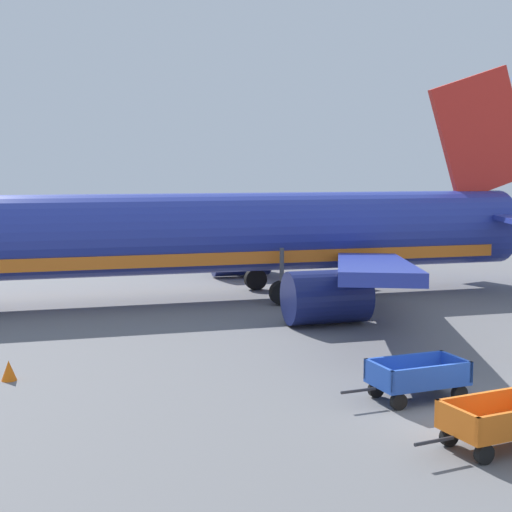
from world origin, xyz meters
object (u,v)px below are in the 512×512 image
object	(u,v)px
baggage_cart_second_in_row	(417,377)
traffic_cone_near_plane	(9,371)
airplane	(238,234)
baggage_cart_nearest	(500,422)

from	to	relation	value
baggage_cart_second_in_row	traffic_cone_near_plane	bearing A→B (deg)	138.67
airplane	baggage_cart_second_in_row	size ratio (longest dim) A/B	10.18
airplane	baggage_cart_nearest	size ratio (longest dim) A/B	10.21
airplane	baggage_cart_second_in_row	distance (m)	16.53
airplane	traffic_cone_near_plane	xyz separation A→B (m)	(-12.73, -8.17, -2.76)
airplane	traffic_cone_near_plane	bearing A→B (deg)	-147.33
traffic_cone_near_plane	airplane	bearing A→B (deg)	32.67
baggage_cart_second_in_row	traffic_cone_near_plane	size ratio (longest dim) A/B	6.12
baggage_cart_nearest	traffic_cone_near_plane	bearing A→B (deg)	124.78
airplane	traffic_cone_near_plane	size ratio (longest dim) A/B	62.33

